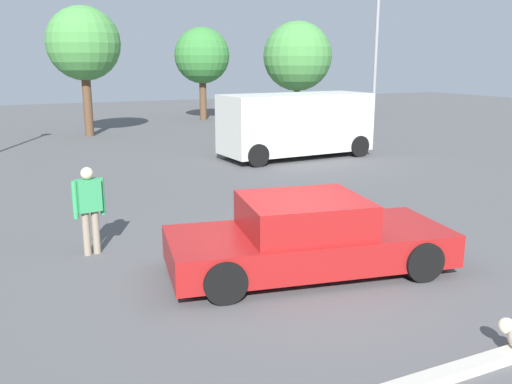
# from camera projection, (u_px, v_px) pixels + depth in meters

# --- Properties ---
(ground_plane) EXTENTS (80.00, 80.00, 0.00)m
(ground_plane) POSITION_uv_depth(u_px,v_px,m) (296.00, 271.00, 9.02)
(ground_plane) COLOR #515154
(sedan_foreground) EXTENTS (4.82, 2.63, 1.24)m
(sedan_foreground) POSITION_uv_depth(u_px,v_px,m) (307.00, 238.00, 8.91)
(sedan_foreground) COLOR maroon
(sedan_foreground) RESTS_ON ground_plane
(van_white) EXTENTS (5.46, 2.42, 2.25)m
(van_white) POSITION_uv_depth(u_px,v_px,m) (296.00, 123.00, 19.40)
(van_white) COLOR silver
(van_white) RESTS_ON ground_plane
(pedestrian) EXTENTS (0.56, 0.30, 1.58)m
(pedestrian) POSITION_uv_depth(u_px,v_px,m) (89.00, 203.00, 9.61)
(pedestrian) COLOR gray
(pedestrian) RESTS_ON ground_plane
(parking_curb) EXTENTS (7.73, 0.20, 0.12)m
(parking_curb) POSITION_uv_depth(u_px,v_px,m) (452.00, 373.00, 5.97)
(parking_curb) COLOR #B7B2A8
(parking_curb) RESTS_ON ground_plane
(light_post_mid) EXTENTS (0.44, 0.44, 6.29)m
(light_post_mid) POSITION_uv_depth(u_px,v_px,m) (377.00, 38.00, 22.00)
(light_post_mid) COLOR gray
(light_post_mid) RESTS_ON ground_plane
(tree_back_left) EXTENTS (4.31, 4.31, 5.81)m
(tree_back_left) POSITION_uv_depth(u_px,v_px,m) (297.00, 56.00, 34.52)
(tree_back_left) COLOR brown
(tree_back_left) RESTS_ON ground_plane
(tree_back_center) EXTENTS (3.26, 3.26, 5.76)m
(tree_back_center) POSITION_uv_depth(u_px,v_px,m) (83.00, 44.00, 24.36)
(tree_back_center) COLOR brown
(tree_back_center) RESTS_ON ground_plane
(tree_back_right) EXTENTS (3.16, 3.16, 5.25)m
(tree_back_right) POSITION_uv_depth(u_px,v_px,m) (202.00, 56.00, 31.37)
(tree_back_right) COLOR brown
(tree_back_right) RESTS_ON ground_plane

